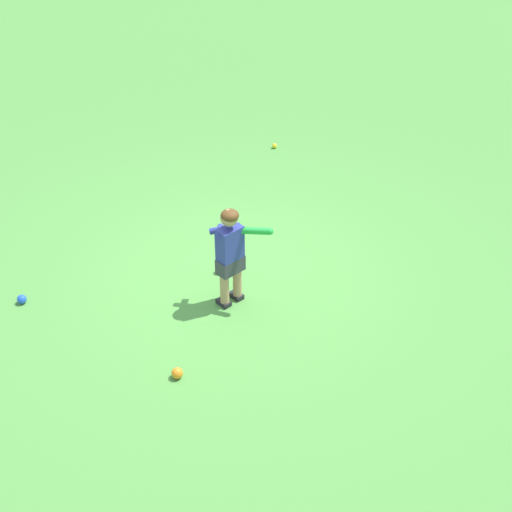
{
  "coord_description": "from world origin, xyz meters",
  "views": [
    {
      "loc": [
        5.08,
        -3.13,
        4.28
      ],
      "look_at": [
        0.41,
        -0.02,
        0.45
      ],
      "focal_mm": 47.9,
      "sensor_mm": 36.0,
      "label": 1
    }
  ],
  "objects": [
    {
      "name": "ground_plane",
      "position": [
        0.0,
        0.0,
        0.0
      ],
      "size": [
        40.0,
        40.0,
        0.0
      ],
      "primitive_type": "plane",
      "color": "#519942"
    },
    {
      "name": "child_batter",
      "position": [
        0.41,
        -0.31,
        0.65
      ],
      "size": [
        0.52,
        0.49,
        1.08
      ],
      "color": "#232328",
      "rests_on": "ground"
    },
    {
      "name": "play_ball_near_batter",
      "position": [
        1.06,
        -1.29,
        0.05
      ],
      "size": [
        0.1,
        0.1,
        0.1
      ],
      "primitive_type": "sphere",
      "color": "orange",
      "rests_on": "ground"
    },
    {
      "name": "play_ball_behind_batter",
      "position": [
        -0.75,
        -2.09,
        0.05
      ],
      "size": [
        0.1,
        0.1,
        0.1
      ],
      "primitive_type": "sphere",
      "color": "blue",
      "rests_on": "ground"
    },
    {
      "name": "play_ball_center_lawn",
      "position": [
        -0.09,
        -0.16,
        0.04
      ],
      "size": [
        0.09,
        0.09,
        0.09
      ],
      "primitive_type": "sphere",
      "color": "purple",
      "rests_on": "ground"
    },
    {
      "name": "play_ball_by_bucket",
      "position": [
        -2.31,
        2.11,
        0.04
      ],
      "size": [
        0.07,
        0.07,
        0.07
      ],
      "primitive_type": "sphere",
      "color": "yellow",
      "rests_on": "ground"
    }
  ]
}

